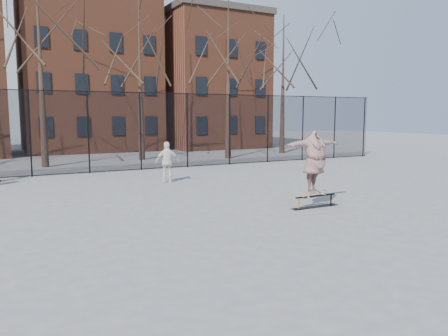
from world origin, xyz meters
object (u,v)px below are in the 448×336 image
skateboard (314,194)px  skater (315,162)px  bystander_white (167,162)px  skate_rail (315,202)px

skateboard → skater: skater is taller
skateboard → bystander_white: size_ratio=0.49×
bystander_white → skater: bearing=123.2°
skate_rail → bystander_white: (-2.32, 6.80, 0.72)m
skateboard → skater: size_ratio=0.37×
bystander_white → skate_rail: bearing=123.7°
skate_rail → skateboard: size_ratio=2.01×
skate_rail → skateboard: bearing=-180.0°
skate_rail → skateboard: 0.29m
skater → bystander_white: (-2.25, 6.80, -0.56)m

